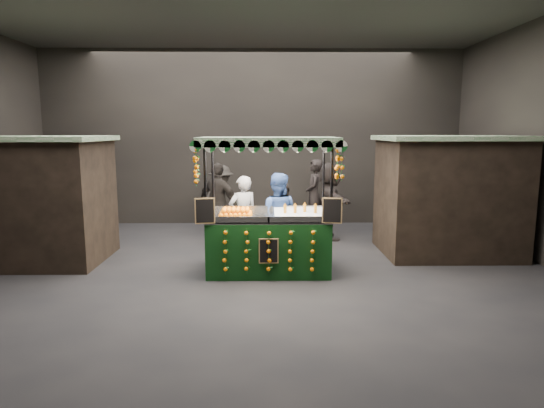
{
  "coord_description": "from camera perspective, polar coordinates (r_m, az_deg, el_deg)",
  "views": [
    {
      "loc": [
        0.4,
        -8.53,
        2.7
      ],
      "look_at": [
        0.52,
        0.53,
        1.27
      ],
      "focal_mm": 30.63,
      "sensor_mm": 36.0,
      "label": 1
    }
  ],
  "objects": [
    {
      "name": "neighbour_stall_left",
      "position": [
        10.76,
        -27.25,
        0.54
      ],
      "size": [
        3.0,
        2.2,
        2.6
      ],
      "color": "black",
      "rests_on": "ground"
    },
    {
      "name": "shopper_4",
      "position": [
        13.45,
        -22.12,
        0.56
      ],
      "size": [
        0.87,
        0.57,
        1.78
      ],
      "rotation": [
        0.0,
        0.0,
        3.14
      ],
      "color": "black",
      "rests_on": "ground"
    },
    {
      "name": "shopper_1",
      "position": [
        10.62,
        1.48,
        -1.48
      ],
      "size": [
        0.91,
        0.81,
        1.55
      ],
      "rotation": [
        0.0,
        0.0,
        -0.36
      ],
      "color": "#2E2825",
      "rests_on": "ground"
    },
    {
      "name": "shopper_0",
      "position": [
        12.04,
        -20.58,
        -0.71
      ],
      "size": [
        0.65,
        0.51,
        1.59
      ],
      "rotation": [
        0.0,
        0.0,
        -0.24
      ],
      "color": "#2D2925",
      "rests_on": "ground"
    },
    {
      "name": "shopper_3",
      "position": [
        12.29,
        -6.27,
        0.53
      ],
      "size": [
        1.32,
        1.3,
        1.82
      ],
      "rotation": [
        0.0,
        0.0,
        0.76
      ],
      "color": "black",
      "rests_on": "ground"
    },
    {
      "name": "shopper_2",
      "position": [
        11.3,
        -6.6,
        0.11
      ],
      "size": [
        1.23,
        0.96,
        1.94
      ],
      "rotation": [
        0.0,
        0.0,
        2.65
      ],
      "color": "black",
      "rests_on": "ground"
    },
    {
      "name": "vendor_blue",
      "position": [
        9.74,
        0.64,
        -1.56
      ],
      "size": [
        1.0,
        0.84,
        1.84
      ],
      "rotation": [
        0.0,
        0.0,
        2.96
      ],
      "color": "navy",
      "rests_on": "ground"
    },
    {
      "name": "market_hall",
      "position": [
        8.56,
        -3.52,
        13.53
      ],
      "size": [
        12.1,
        10.1,
        5.05
      ],
      "color": "black",
      "rests_on": "ground"
    },
    {
      "name": "vendor_grey",
      "position": [
        10.04,
        -3.58,
        -1.51
      ],
      "size": [
        0.75,
        0.64,
        1.76
      ],
      "rotation": [
        0.0,
        0.0,
        3.55
      ],
      "color": "gray",
      "rests_on": "ground"
    },
    {
      "name": "neighbour_stall_right",
      "position": [
        10.88,
        20.82,
        1.03
      ],
      "size": [
        3.0,
        2.2,
        2.6
      ],
      "color": "black",
      "rests_on": "ground"
    },
    {
      "name": "ground",
      "position": [
        8.95,
        -3.31,
        -8.6
      ],
      "size": [
        12.0,
        12.0,
        0.0
      ],
      "primitive_type": "plane",
      "color": "black",
      "rests_on": "ground"
    },
    {
      "name": "juice_stall",
      "position": [
        8.9,
        -0.36,
        -3.35
      ],
      "size": [
        2.67,
        1.57,
        2.59
      ],
      "color": "black",
      "rests_on": "ground"
    },
    {
      "name": "shopper_6",
      "position": [
        12.82,
        5.19,
        1.16
      ],
      "size": [
        0.52,
        0.74,
        1.93
      ],
      "rotation": [
        0.0,
        0.0,
        -1.66
      ],
      "color": "black",
      "rests_on": "ground"
    },
    {
      "name": "shopper_5",
      "position": [
        11.72,
        7.13,
        0.39
      ],
      "size": [
        0.78,
        1.85,
        1.93
      ],
      "rotation": [
        0.0,
        0.0,
        1.69
      ],
      "color": "#292321",
      "rests_on": "ground"
    }
  ]
}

